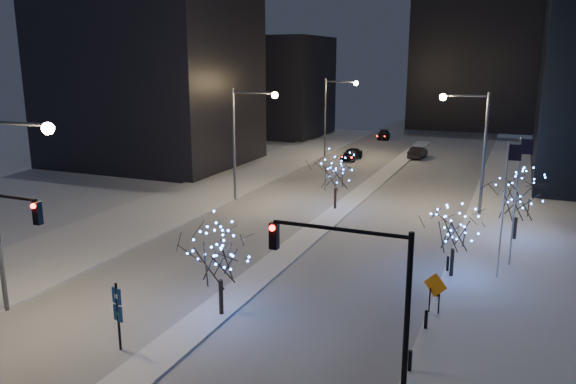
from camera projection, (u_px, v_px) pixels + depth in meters
The scene contains 24 objects.
ground at pixel (144, 371), 23.24m from camera, with size 160.00×160.00×0.00m, color silver.
road at pixel (365, 191), 54.66m from camera, with size 20.00×130.00×0.02m, color #B2B7C1.
median at pixel (350, 202), 50.16m from camera, with size 2.00×80.00×0.15m, color silver.
east_sidewalk at pixel (533, 261), 35.57m from camera, with size 10.00×90.00×0.15m, color silver.
west_sidewalk at pixel (153, 214), 46.42m from camera, with size 8.00×90.00×0.15m, color silver.
filler_west_near at pixel (150, 63), 66.83m from camera, with size 22.00×18.00×24.00m, color black.
filler_west_far at pixel (270, 86), 93.94m from camera, with size 18.00×16.00×16.00m, color black.
horizon_block at pixel (486, 9), 98.69m from camera, with size 24.00×14.00×42.00m, color black.
street_lamp_w_near at pixel (8, 189), 26.87m from camera, with size 4.40×0.56×10.00m.
street_lamp_w_mid at pixel (244, 129), 49.31m from camera, with size 4.40×0.56×10.00m.
street_lamp_w_far at pixel (333, 107), 71.75m from camera, with size 4.40×0.56×10.00m.
street_lamp_east at pixel (474, 137), 44.90m from camera, with size 3.90×0.56×10.00m.
traffic_signal_east at pixel (364, 288), 19.68m from camera, with size 5.26×0.43×7.00m.
flagpoles at pixel (511, 196), 32.61m from camera, with size 1.35×2.60×8.00m.
bollards at pixel (432, 303), 28.26m from camera, with size 0.16×12.16×0.90m.
car_near at pixel (351, 154), 70.90m from camera, with size 1.80×4.48×1.53m, color black.
car_mid at pixel (418, 152), 72.32m from camera, with size 1.57×4.50×1.48m, color black.
car_far at pixel (384, 135), 89.38m from camera, with size 1.90×4.68×1.36m, color black.
holiday_tree_median_near at pixel (220, 253), 27.35m from camera, with size 4.39×4.39×4.89m.
holiday_tree_median_far at pixel (336, 172), 47.02m from camera, with size 4.20×4.20×4.80m.
holiday_tree_plaza_near at pixel (454, 229), 32.35m from camera, with size 4.21×4.21×4.29m.
holiday_tree_plaza_far at pixel (518, 197), 39.01m from camera, with size 4.73×4.73×4.83m.
wayfinding_sign at pixel (118, 309), 24.44m from camera, with size 0.56×0.22×3.18m.
construction_sign at pixel (435, 289), 27.90m from camera, with size 1.22×0.53×2.14m.
Camera 1 is at (13.54, -16.97, 12.63)m, focal length 35.00 mm.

